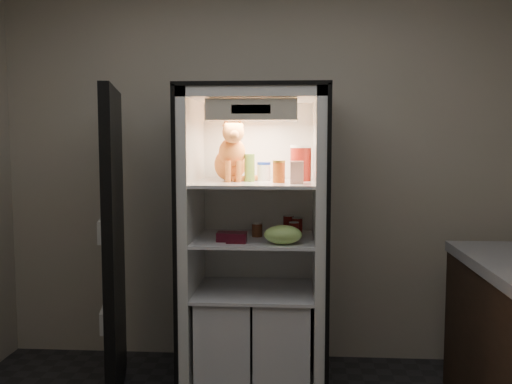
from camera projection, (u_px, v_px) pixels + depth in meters
room_shell at (230, 122)px, 2.18m from camera, size 3.60×3.60×3.60m
refrigerator at (255, 259)px, 3.63m from camera, size 0.90×0.72×1.88m
fridge_door at (114, 246)px, 3.41m from camera, size 0.26×0.86×1.85m
tabby_cat at (231, 157)px, 3.58m from camera, size 0.36×0.40×0.40m
parmesan_shaker at (250, 168)px, 3.53m from camera, size 0.07×0.07×0.17m
mayo_tub at (264, 171)px, 3.60m from camera, size 0.08×0.08×0.12m
salsa_jar at (279, 171)px, 3.44m from camera, size 0.08×0.08×0.13m
pepper_jar at (301, 163)px, 3.59m from camera, size 0.13×0.13×0.23m
cream_carton at (297, 172)px, 3.37m from camera, size 0.08×0.08×0.13m
soda_can_a at (289, 225)px, 3.65m from camera, size 0.07×0.07×0.13m
soda_can_b at (297, 227)px, 3.59m from camera, size 0.07×0.07×0.12m
soda_can_c at (294, 231)px, 3.46m from camera, size 0.06×0.06×0.11m
condiment_jar at (257, 229)px, 3.59m from camera, size 0.07×0.07×0.09m
grape_bag at (283, 235)px, 3.33m from camera, size 0.22×0.16×0.11m
berry_box_left at (226, 237)px, 3.44m from camera, size 0.11×0.11×0.05m
berry_box_right at (237, 237)px, 3.39m from camera, size 0.12×0.12×0.06m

